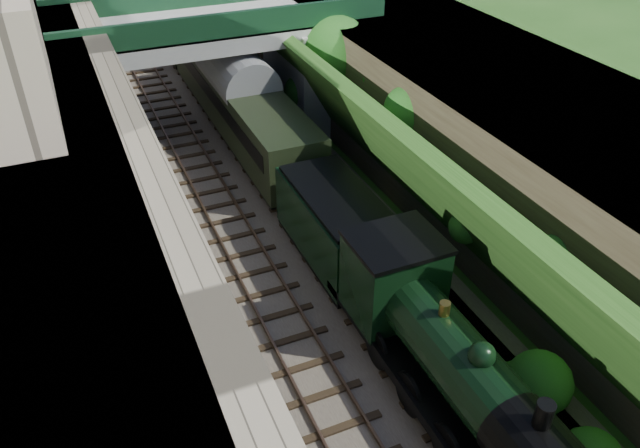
# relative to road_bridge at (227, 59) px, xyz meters

# --- Properties ---
(trackbed) EXTENTS (10.00, 90.00, 0.20)m
(trackbed) POSITION_rel_road_bridge_xyz_m (-0.94, -4.00, -3.98)
(trackbed) COLOR #473F38
(trackbed) RESTS_ON ground
(retaining_wall) EXTENTS (1.00, 90.00, 7.00)m
(retaining_wall) POSITION_rel_road_bridge_xyz_m (-6.44, -4.00, -0.58)
(retaining_wall) COLOR #756B56
(retaining_wall) RESTS_ON ground
(street_plateau_left) EXTENTS (6.00, 90.00, 7.00)m
(street_plateau_left) POSITION_rel_road_bridge_xyz_m (-9.94, -4.00, -0.58)
(street_plateau_left) COLOR #262628
(street_plateau_left) RESTS_ON ground
(street_plateau_right) EXTENTS (8.00, 90.00, 6.25)m
(street_plateau_right) POSITION_rel_road_bridge_xyz_m (8.56, -4.00, -0.95)
(street_plateau_right) COLOR #262628
(street_plateau_right) RESTS_ON ground
(embankment_slope) EXTENTS (4.71, 90.00, 6.46)m
(embankment_slope) POSITION_rel_road_bridge_xyz_m (3.90, -4.46, -1.57)
(embankment_slope) COLOR #1E4714
(embankment_slope) RESTS_ON ground
(track_left) EXTENTS (2.50, 90.00, 0.20)m
(track_left) POSITION_rel_road_bridge_xyz_m (-2.94, -4.00, -3.83)
(track_left) COLOR black
(track_left) RESTS_ON trackbed
(track_right) EXTENTS (2.50, 90.00, 0.20)m
(track_right) POSITION_rel_road_bridge_xyz_m (0.26, -4.00, -3.83)
(track_right) COLOR black
(track_right) RESTS_ON trackbed
(road_bridge) EXTENTS (16.00, 6.40, 7.25)m
(road_bridge) POSITION_rel_road_bridge_xyz_m (0.00, 0.00, 0.00)
(road_bridge) COLOR gray
(road_bridge) RESTS_ON ground
(tree) EXTENTS (3.60, 3.80, 6.60)m
(tree) POSITION_rel_road_bridge_xyz_m (4.97, -3.04, 0.57)
(tree) COLOR black
(tree) RESTS_ON ground
(locomotive) EXTENTS (3.10, 10.22, 3.83)m
(locomotive) POSITION_rel_road_bridge_xyz_m (0.26, -20.64, -2.18)
(locomotive) COLOR black
(locomotive) RESTS_ON trackbed
(tender) EXTENTS (2.70, 6.00, 3.05)m
(tender) POSITION_rel_road_bridge_xyz_m (0.26, -13.28, -2.46)
(tender) COLOR black
(tender) RESTS_ON trackbed
(coach_front) EXTENTS (2.90, 18.00, 3.70)m
(coach_front) POSITION_rel_road_bridge_xyz_m (0.26, -0.68, -2.03)
(coach_front) COLOR black
(coach_front) RESTS_ON trackbed
(coach_middle) EXTENTS (2.90, 18.00, 3.70)m
(coach_middle) POSITION_rel_road_bridge_xyz_m (0.26, 18.12, -2.03)
(coach_middle) COLOR black
(coach_middle) RESTS_ON trackbed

